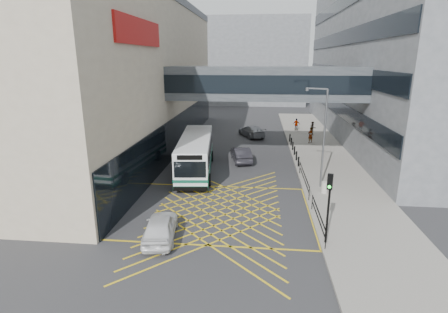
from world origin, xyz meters
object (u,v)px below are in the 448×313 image
(traffic_light, at_px, (329,199))
(litter_bin, at_px, (324,187))
(bus, at_px, (196,153))
(car_silver, at_px, (252,131))
(pedestrian_c, at_px, (296,125))
(car_white, at_px, (160,227))
(pedestrian_a, at_px, (310,135))
(pedestrian_b, at_px, (313,129))
(car_dark, at_px, (241,154))
(street_lamp, at_px, (322,132))

(traffic_light, bearing_deg, litter_bin, 100.34)
(bus, xyz_separation_m, car_silver, (4.56, 14.78, -0.91))
(pedestrian_c, bearing_deg, car_silver, 51.17)
(bus, relative_size, car_white, 2.53)
(traffic_light, xyz_separation_m, litter_bin, (1.22, 7.47, -2.15))
(pedestrian_a, bearing_deg, car_white, 28.52)
(pedestrian_b, bearing_deg, car_dark, -144.36)
(traffic_light, bearing_deg, street_lamp, 103.28)
(litter_bin, xyz_separation_m, pedestrian_b, (1.95, 20.24, 0.46))
(car_silver, distance_m, pedestrian_c, 7.16)
(street_lamp, bearing_deg, pedestrian_a, 107.18)
(car_silver, xyz_separation_m, litter_bin, (5.83, -19.32, -0.20))
(car_dark, distance_m, traffic_light, 16.54)
(traffic_light, relative_size, litter_bin, 4.74)
(car_white, relative_size, car_dark, 0.98)
(bus, relative_size, car_dark, 2.48)
(pedestrian_a, xyz_separation_m, pedestrian_b, (0.86, 4.29, -0.04))
(car_silver, bearing_deg, litter_bin, 81.97)
(car_white, xyz_separation_m, car_silver, (4.38, 26.90, 0.05))
(car_dark, bearing_deg, pedestrian_a, -146.64)
(car_dark, height_order, pedestrian_a, pedestrian_a)
(pedestrian_b, bearing_deg, pedestrian_c, 101.48)
(bus, relative_size, litter_bin, 13.74)
(street_lamp, relative_size, pedestrian_c, 4.54)
(car_dark, distance_m, litter_bin, 10.40)
(pedestrian_a, height_order, pedestrian_c, pedestrian_a)
(bus, relative_size, traffic_light, 2.90)
(pedestrian_a, bearing_deg, bus, 8.99)
(car_white, height_order, car_dark, car_dark)
(litter_bin, xyz_separation_m, pedestrian_a, (1.09, 15.96, 0.50))
(car_silver, bearing_deg, pedestrian_b, 161.95)
(car_white, xyz_separation_m, litter_bin, (10.21, 7.58, -0.14))
(street_lamp, xyz_separation_m, pedestrian_a, (1.33, 14.62, -3.34))
(bus, distance_m, litter_bin, 11.39)
(car_white, xyz_separation_m, pedestrian_b, (12.15, 27.83, 0.32))
(car_white, distance_m, pedestrian_b, 30.37)
(traffic_light, relative_size, pedestrian_b, 2.24)
(bus, height_order, car_white, bus)
(car_dark, height_order, pedestrian_c, pedestrian_c)
(car_dark, bearing_deg, bus, 30.13)
(pedestrian_a, distance_m, pedestrian_b, 4.37)
(pedestrian_c, bearing_deg, pedestrian_b, 139.18)
(street_lamp, distance_m, pedestrian_b, 19.33)
(car_dark, relative_size, pedestrian_a, 2.51)
(car_white, relative_size, traffic_light, 1.15)
(car_white, bearing_deg, car_dark, -110.87)
(bus, height_order, litter_bin, bus)
(traffic_light, bearing_deg, bus, 146.97)
(car_white, distance_m, traffic_light, 9.21)
(car_dark, bearing_deg, litter_bin, 116.79)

